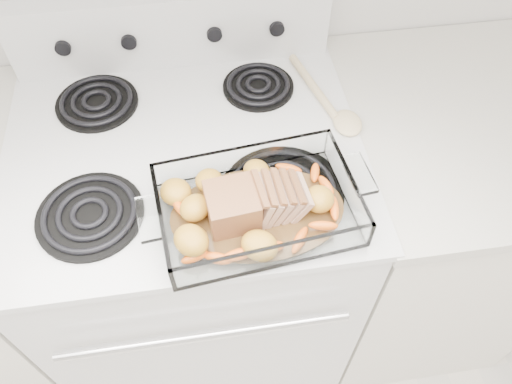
{
  "coord_description": "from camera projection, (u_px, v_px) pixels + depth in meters",
  "views": [
    {
      "loc": [
        0.05,
        0.91,
        1.74
      ],
      "look_at": [
        0.13,
        1.46,
        0.99
      ],
      "focal_mm": 35.0,
      "sensor_mm": 36.0,
      "label": 1
    }
  ],
  "objects": [
    {
      "name": "roast_vegetables",
      "position": [
        253.0,
        192.0,
        0.96
      ],
      "size": [
        0.35,
        0.19,
        0.04
      ],
      "rotation": [
        0.0,
        0.0,
        -0.02
      ],
      "color": "orange",
      "rests_on": "baking_dish"
    },
    {
      "name": "pork_roast",
      "position": [
        248.0,
        203.0,
        0.93
      ],
      "size": [
        0.19,
        0.09,
        0.08
      ],
      "rotation": [
        0.0,
        0.0,
        -0.28
      ],
      "color": "#925934",
      "rests_on": "baking_dish"
    },
    {
      "name": "wooden_spoon",
      "position": [
        332.0,
        106.0,
        1.15
      ],
      "size": [
        0.12,
        0.29,
        0.02
      ],
      "rotation": [
        0.0,
        0.0,
        0.25
      ],
      "color": "beige",
      "rests_on": "electric_range"
    },
    {
      "name": "counter_right",
      "position": [
        419.0,
        225.0,
        1.52
      ],
      "size": [
        0.58,
        0.68,
        0.93
      ],
      "color": "white",
      "rests_on": "ground"
    },
    {
      "name": "electric_range",
      "position": [
        201.0,
        250.0,
        1.45
      ],
      "size": [
        0.78,
        0.7,
        1.12
      ],
      "color": "silver",
      "rests_on": "ground"
    },
    {
      "name": "baking_dish",
      "position": [
        258.0,
        209.0,
        0.95
      ],
      "size": [
        0.37,
        0.24,
        0.07
      ],
      "rotation": [
        0.0,
        0.0,
        0.11
      ],
      "color": "white",
      "rests_on": "electric_range"
    }
  ]
}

